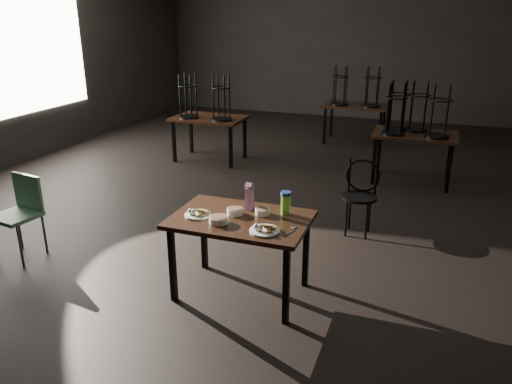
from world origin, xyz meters
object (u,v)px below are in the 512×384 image
at_px(main_table, 241,226).
at_px(juice_carton, 249,197).
at_px(bentwood_chair, 361,191).
at_px(water_bottle, 286,203).
at_px(school_chair, 21,209).

xyz_separation_m(main_table, juice_carton, (0.01, 0.21, 0.20)).
bearing_deg(main_table, bentwood_chair, 65.16).
height_order(main_table, juice_carton, juice_carton).
bearing_deg(juice_carton, bentwood_chair, 62.41).
xyz_separation_m(juice_carton, bentwood_chair, (0.79, 1.51, -0.36)).
xyz_separation_m(main_table, bentwood_chair, (0.80, 1.72, -0.16)).
xyz_separation_m(main_table, water_bottle, (0.35, 0.21, 0.19)).
bearing_deg(water_bottle, bentwood_chair, 73.46).
bearing_deg(juice_carton, school_chair, -173.79).
bearing_deg(juice_carton, main_table, -91.64).
bearing_deg(school_chair, bentwood_chair, 37.76).
distance_m(juice_carton, bentwood_chair, 1.75).
relative_size(main_table, water_bottle, 5.70).
distance_m(main_table, bentwood_chair, 1.90).
xyz_separation_m(bentwood_chair, school_chair, (-3.22, -1.78, 0.01)).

